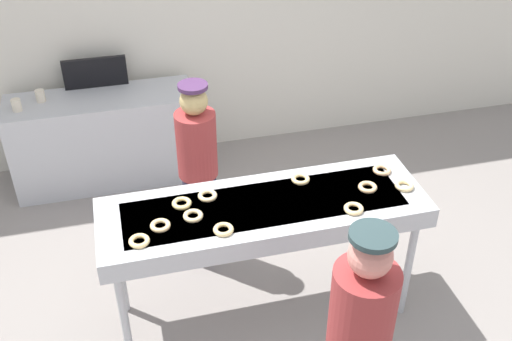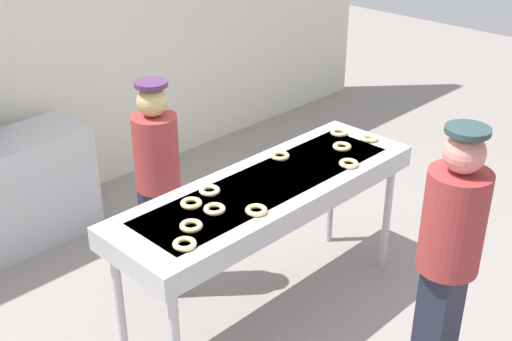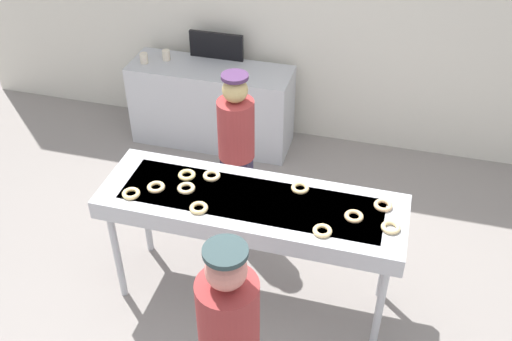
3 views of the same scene
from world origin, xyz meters
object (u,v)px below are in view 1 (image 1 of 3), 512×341
at_px(plain_donut_7, 182,203).
at_px(worker_baker, 198,169).
at_px(plain_donut_9, 301,179).
at_px(menu_display, 95,73).
at_px(plain_donut_2, 208,196).
at_px(plain_donut_4, 404,186).
at_px(plain_donut_5, 354,209).
at_px(plain_donut_3, 368,187).
at_px(plain_donut_0, 160,225).
at_px(plain_donut_1, 382,170).
at_px(paper_cup_0, 40,96).
at_px(plain_donut_10, 223,230).
at_px(fryer_conveyor, 264,214).
at_px(customer_waiting, 358,339).
at_px(plain_donut_8, 193,216).
at_px(plain_donut_6, 139,241).
at_px(paper_cup_1, 16,105).
at_px(prep_counter, 105,139).

relative_size(plain_donut_7, worker_baker, 0.08).
relative_size(plain_donut_9, menu_display, 0.22).
height_order(plain_donut_2, plain_donut_4, same).
height_order(plain_donut_5, plain_donut_9, same).
distance_m(plain_donut_3, plain_donut_5, 0.27).
distance_m(plain_donut_0, plain_donut_2, 0.42).
distance_m(plain_donut_1, paper_cup_0, 3.11).
distance_m(plain_donut_9, plain_donut_10, 0.75).
bearing_deg(plain_donut_4, fryer_conveyor, 176.51).
height_order(plain_donut_7, customer_waiting, customer_waiting).
bearing_deg(plain_donut_9, fryer_conveyor, -148.67).
relative_size(plain_donut_8, plain_donut_9, 1.00).
height_order(plain_donut_6, paper_cup_0, plain_donut_6).
distance_m(plain_donut_4, plain_donut_5, 0.46).
bearing_deg(plain_donut_6, plain_donut_2, 35.65).
xyz_separation_m(plain_donut_8, paper_cup_1, (-1.23, 2.00, -0.08)).
bearing_deg(plain_donut_5, fryer_conveyor, 158.86).
bearing_deg(plain_donut_0, plain_donut_2, 34.17).
distance_m(plain_donut_3, worker_baker, 1.30).
xyz_separation_m(plain_donut_0, paper_cup_0, (-0.82, 2.17, -0.08)).
relative_size(prep_counter, menu_display, 2.93).
bearing_deg(paper_cup_1, paper_cup_0, 33.61).
bearing_deg(plain_donut_8, plain_donut_1, 7.44).
relative_size(paper_cup_0, paper_cup_1, 1.00).
height_order(plain_donut_1, worker_baker, worker_baker).
bearing_deg(worker_baker, menu_display, -73.75).
height_order(plain_donut_3, prep_counter, plain_donut_3).
height_order(fryer_conveyor, paper_cup_1, fryer_conveyor).
distance_m(plain_donut_0, plain_donut_10, 0.40).
height_order(fryer_conveyor, plain_donut_9, plain_donut_9).
height_order(fryer_conveyor, plain_donut_5, plain_donut_5).
distance_m(plain_donut_0, paper_cup_1, 2.28).
bearing_deg(paper_cup_0, worker_baker, -49.39).
xyz_separation_m(plain_donut_10, menu_display, (-0.70, 2.49, 0.01)).
height_order(plain_donut_1, plain_donut_2, same).
bearing_deg(plain_donut_6, plain_donut_8, 24.18).
bearing_deg(plain_donut_3, plain_donut_2, 170.78).
height_order(plain_donut_1, plain_donut_6, same).
bearing_deg(fryer_conveyor, plain_donut_7, 167.09).
xyz_separation_m(plain_donut_7, plain_donut_10, (0.21, -0.33, 0.00)).
bearing_deg(menu_display, plain_donut_10, -74.37).
relative_size(plain_donut_7, customer_waiting, 0.08).
height_order(plain_donut_4, paper_cup_0, plain_donut_4).
relative_size(plain_donut_0, menu_display, 0.22).
distance_m(fryer_conveyor, plain_donut_4, 0.99).
height_order(plain_donut_3, customer_waiting, customer_waiting).
relative_size(plain_donut_2, plain_donut_10, 1.00).
bearing_deg(plain_donut_3, prep_counter, 130.26).
bearing_deg(plain_donut_7, plain_donut_2, 12.65).
bearing_deg(paper_cup_1, plain_donut_8, -58.41).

